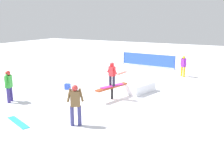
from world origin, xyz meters
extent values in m
plane|color=white|center=(0.00, 0.00, 0.00)|extent=(60.00, 60.00, 0.00)
cylinder|color=black|center=(0.00, 0.00, 0.30)|extent=(0.14, 0.14, 0.60)
cube|color=#A53F1E|center=(0.00, 0.00, 0.64)|extent=(2.09, 0.81, 0.08)
cube|color=white|center=(-1.86, 0.50, 0.26)|extent=(2.13, 1.92, 0.52)
cube|color=#CD279B|center=(0.00, 0.00, 0.69)|extent=(1.38, 0.75, 0.03)
cylinder|color=#262337|center=(-0.04, -0.12, 0.96)|extent=(0.13, 0.13, 0.50)
cylinder|color=#262337|center=(0.04, 0.12, 0.96)|extent=(0.13, 0.13, 0.50)
cube|color=red|center=(0.00, 0.00, 1.44)|extent=(0.30, 0.37, 0.48)
cylinder|color=red|center=(-0.07, -0.19, 1.55)|extent=(0.18, 0.32, 0.44)
cylinder|color=red|center=(0.07, 0.19, 1.55)|extent=(0.18, 0.32, 0.44)
sphere|color=red|center=(0.00, 0.00, 1.79)|extent=(0.21, 0.21, 0.21)
cylinder|color=#3F3F7F|center=(3.38, 0.40, 0.39)|extent=(0.15, 0.15, 0.77)
cylinder|color=#3F3F7F|center=(3.54, 0.17, 0.39)|extent=(0.15, 0.15, 0.77)
cube|color=brown|center=(3.46, 0.29, 1.07)|extent=(0.38, 0.42, 0.59)
cylinder|color=brown|center=(3.34, 0.47, 1.20)|extent=(0.18, 0.21, 0.52)
cylinder|color=brown|center=(3.58, 0.10, 1.20)|extent=(0.18, 0.21, 0.52)
sphere|color=red|center=(3.46, 0.29, 1.48)|extent=(0.23, 0.23, 0.23)
cylinder|color=gold|center=(-6.86, 1.92, 0.35)|extent=(0.14, 0.14, 0.71)
cylinder|color=gold|center=(-6.71, 2.13, 0.35)|extent=(0.14, 0.14, 0.71)
cube|color=purple|center=(-6.79, 2.03, 0.98)|extent=(0.36, 0.39, 0.55)
cylinder|color=purple|center=(-6.91, 1.86, 1.11)|extent=(0.17, 0.20, 0.48)
cylinder|color=purple|center=(-6.67, 2.19, 1.11)|extent=(0.17, 0.20, 0.48)
sphere|color=yellow|center=(-6.79, 2.03, 1.36)|extent=(0.21, 0.21, 0.21)
cylinder|color=navy|center=(2.84, -4.13, 0.36)|extent=(0.15, 0.15, 0.73)
cylinder|color=navy|center=(2.58, -4.26, 0.36)|extent=(0.15, 0.15, 0.73)
cube|color=green|center=(2.71, -4.20, 1.03)|extent=(0.43, 0.36, 0.60)
cylinder|color=green|center=(2.92, -4.10, 1.16)|extent=(0.27, 0.19, 0.54)
cylinder|color=green|center=(2.50, -4.30, 1.16)|extent=(0.27, 0.19, 0.54)
sphere|color=red|center=(2.71, -4.20, 1.44)|extent=(0.24, 0.24, 0.24)
cube|color=#2BAFC5|center=(4.31, -1.87, 0.01)|extent=(0.78, 1.54, 0.02)
cube|color=#DD6752|center=(-5.81, -2.25, 0.01)|extent=(1.32, 0.39, 0.02)
cube|color=blue|center=(-0.37, -3.09, 0.17)|extent=(0.28, 0.34, 0.34)
cylinder|color=blue|center=(-8.98, 0.90, 0.55)|extent=(0.06, 0.06, 1.10)
cylinder|color=blue|center=(-9.29, -3.73, 0.55)|extent=(0.06, 0.06, 1.10)
cube|color=blue|center=(-9.13, -1.42, 0.61)|extent=(0.32, 4.64, 0.99)
camera|label=1|loc=(10.63, 5.65, 3.97)|focal=40.00mm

